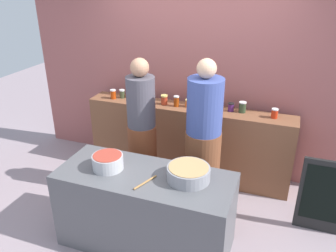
# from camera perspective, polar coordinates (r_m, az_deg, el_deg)

# --- Properties ---
(ground) EXTENTS (12.00, 12.00, 0.00)m
(ground) POSITION_cam_1_polar(r_m,az_deg,el_deg) (3.96, -1.81, -16.01)
(ground) COLOR gray
(storefront_wall) EXTENTS (4.80, 0.12, 3.00)m
(storefront_wall) POSITION_cam_1_polar(r_m,az_deg,el_deg) (4.51, 4.88, 10.72)
(storefront_wall) COLOR #9F5856
(storefront_wall) RESTS_ON ground
(display_shelf) EXTENTS (2.70, 0.36, 0.99)m
(display_shelf) POSITION_cam_1_polar(r_m,az_deg,el_deg) (4.55, 3.25, -2.65)
(display_shelf) COLOR brown
(display_shelf) RESTS_ON ground
(prep_table) EXTENTS (1.70, 0.70, 0.82)m
(prep_table) POSITION_cam_1_polar(r_m,az_deg,el_deg) (3.48, -3.78, -13.86)
(prep_table) COLOR #535458
(prep_table) RESTS_ON ground
(preserve_jar_0) EXTENTS (0.08, 0.08, 0.13)m
(preserve_jar_0) POSITION_cam_1_polar(r_m,az_deg,el_deg) (4.67, -9.19, 5.31)
(preserve_jar_0) COLOR #B1370C
(preserve_jar_0) RESTS_ON display_shelf
(preserve_jar_1) EXTENTS (0.07, 0.07, 0.12)m
(preserve_jar_1) POSITION_cam_1_polar(r_m,az_deg,el_deg) (4.69, -7.71, 5.40)
(preserve_jar_1) COLOR #3B452C
(preserve_jar_1) RESTS_ON display_shelf
(preserve_jar_2) EXTENTS (0.09, 0.09, 0.10)m
(preserve_jar_2) POSITION_cam_1_polar(r_m,az_deg,el_deg) (4.68, -6.22, 5.31)
(preserve_jar_2) COLOR orange
(preserve_jar_2) RESTS_ON display_shelf
(preserve_jar_3) EXTENTS (0.08, 0.08, 0.10)m
(preserve_jar_3) POSITION_cam_1_polar(r_m,az_deg,el_deg) (4.59, -5.26, 5.01)
(preserve_jar_3) COLOR #2E4A36
(preserve_jar_3) RESTS_ON display_shelf
(preserve_jar_4) EXTENTS (0.07, 0.07, 0.13)m
(preserve_jar_4) POSITION_cam_1_polar(r_m,az_deg,el_deg) (4.45, -3.51, 4.62)
(preserve_jar_4) COLOR #365629
(preserve_jar_4) RESTS_ON display_shelf
(preserve_jar_5) EXTENTS (0.09, 0.09, 0.13)m
(preserve_jar_5) POSITION_cam_1_polar(r_m,az_deg,el_deg) (4.41, -0.64, 4.44)
(preserve_jar_5) COLOR #A9361F
(preserve_jar_5) RESTS_ON display_shelf
(preserve_jar_6) EXTENTS (0.07, 0.07, 0.14)m
(preserve_jar_6) POSITION_cam_1_polar(r_m,az_deg,el_deg) (4.34, 1.41, 4.19)
(preserve_jar_6) COLOR #97380D
(preserve_jar_6) RESTS_ON display_shelf
(preserve_jar_7) EXTENTS (0.09, 0.09, 0.10)m
(preserve_jar_7) POSITION_cam_1_polar(r_m,az_deg,el_deg) (4.34, 3.45, 3.87)
(preserve_jar_7) COLOR orange
(preserve_jar_7) RESTS_ON display_shelf
(preserve_jar_8) EXTENTS (0.08, 0.08, 0.13)m
(preserve_jar_8) POSITION_cam_1_polar(r_m,az_deg,el_deg) (4.26, 6.09, 3.57)
(preserve_jar_8) COLOR yellow
(preserve_jar_8) RESTS_ON display_shelf
(preserve_jar_9) EXTENTS (0.07, 0.07, 0.13)m
(preserve_jar_9) POSITION_cam_1_polar(r_m,az_deg,el_deg) (4.19, 7.23, 3.17)
(preserve_jar_9) COLOR #334422
(preserve_jar_9) RESTS_ON display_shelf
(preserve_jar_10) EXTENTS (0.08, 0.08, 0.10)m
(preserve_jar_10) POSITION_cam_1_polar(r_m,az_deg,el_deg) (4.27, 10.53, 3.14)
(preserve_jar_10) COLOR #4B1E5D
(preserve_jar_10) RESTS_ON display_shelf
(preserve_jar_11) EXTENTS (0.09, 0.09, 0.13)m
(preserve_jar_11) POSITION_cam_1_polar(r_m,az_deg,el_deg) (4.25, 12.39, 3.13)
(preserve_jar_11) COLOR #31432A
(preserve_jar_11) RESTS_ON display_shelf
(preserve_jar_12) EXTENTS (0.08, 0.08, 0.12)m
(preserve_jar_12) POSITION_cam_1_polar(r_m,az_deg,el_deg) (4.18, 17.46, 2.05)
(preserve_jar_12) COLOR red
(preserve_jar_12) RESTS_ON display_shelf
(cooking_pot_left) EXTENTS (0.30, 0.30, 0.15)m
(cooking_pot_left) POSITION_cam_1_polar(r_m,az_deg,el_deg) (3.35, -10.07, -5.94)
(cooking_pot_left) COLOR #B7B7BC
(cooking_pot_left) RESTS_ON prep_table
(cooking_pot_center) EXTENTS (0.40, 0.40, 0.14)m
(cooking_pot_center) POSITION_cam_1_polar(r_m,az_deg,el_deg) (3.14, 3.45, -7.93)
(cooking_pot_center) COLOR gray
(cooking_pot_center) RESTS_ON prep_table
(wooden_spoon) EXTENTS (0.12, 0.27, 0.02)m
(wooden_spoon) POSITION_cam_1_polar(r_m,az_deg,el_deg) (3.12, -3.84, -9.42)
(wooden_spoon) COLOR #9E703D
(wooden_spoon) RESTS_ON prep_table
(cook_with_tongs) EXTENTS (0.34, 0.34, 1.74)m
(cook_with_tongs) POSITION_cam_1_polar(r_m,az_deg,el_deg) (4.00, -4.37, -1.92)
(cook_with_tongs) COLOR brown
(cook_with_tongs) RESTS_ON ground
(cook_in_cap) EXTENTS (0.40, 0.40, 1.79)m
(cook_in_cap) POSITION_cam_1_polar(r_m,az_deg,el_deg) (3.78, 5.88, -3.42)
(cook_in_cap) COLOR brown
(cook_in_cap) RESTS_ON ground
(chalkboard_sign) EXTENTS (0.53, 0.05, 0.86)m
(chalkboard_sign) POSITION_cam_1_polar(r_m,az_deg,el_deg) (3.96, 24.90, -10.76)
(chalkboard_sign) COLOR black
(chalkboard_sign) RESTS_ON ground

